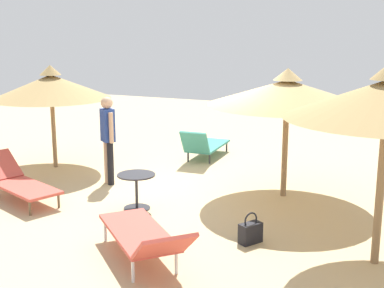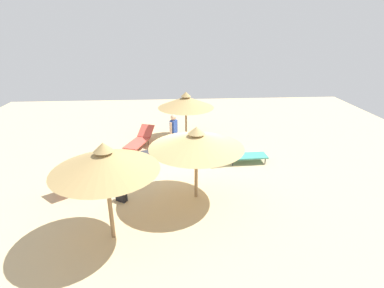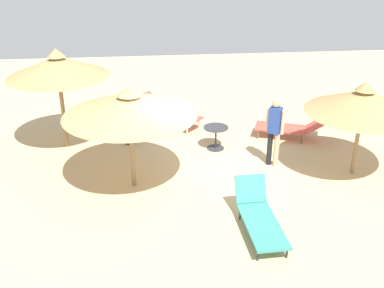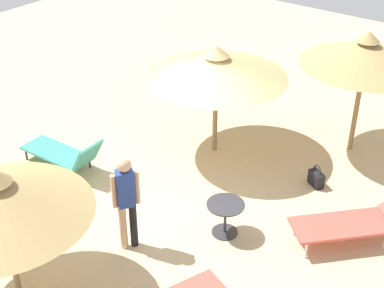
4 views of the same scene
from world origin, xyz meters
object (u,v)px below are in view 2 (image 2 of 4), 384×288
Objects in this scene: lounge_chair_center at (140,139)px; person_standing_far_right at (174,132)px; lounge_chair_back at (89,175)px; handbag at (121,196)px; side_table_round at (146,158)px; parasol_umbrella_near_right at (105,161)px; parasol_umbrella_front at (196,140)px; parasol_umbrella_edge at (186,102)px; lounge_chair_far_left at (242,155)px.

lounge_chair_center is 1.96m from person_standing_far_right.
handbag is at bearing -130.84° from lounge_chair_back.
lounge_chair_back is 2.24m from side_table_round.
person_standing_far_right reaches higher than lounge_chair_center.
person_standing_far_right is at bearing -17.67° from parasol_umbrella_near_right.
parasol_umbrella_edge is (5.31, 0.05, -0.12)m from parasol_umbrella_front.
lounge_chair_far_left is at bearing -110.03° from person_standing_far_right.
lounge_chair_far_left is at bearing -45.57° from parasol_umbrella_near_right.
person_standing_far_right reaches higher than lounge_chair_far_left.
parasol_umbrella_near_right is 1.32× the size of lounge_chair_back.
parasol_umbrella_near_right reaches higher than parasol_umbrella_front.
lounge_chair_back is at bearing 157.35° from lounge_chair_center.
person_standing_far_right is (-1.00, -1.55, 0.67)m from lounge_chair_center.
lounge_chair_center is (6.32, -0.14, -1.87)m from parasol_umbrella_near_right.
lounge_chair_back is at bearing 140.12° from parasol_umbrella_edge.
lounge_chair_far_left is 1.07× the size of person_standing_far_right.
side_table_round is at bearing 139.09° from person_standing_far_right.
parasol_umbrella_edge reaches higher than lounge_chair_center.
parasol_umbrella_edge reaches higher than side_table_round.
lounge_chair_center reaches higher than handbag.
side_table_round is at bearing 39.05° from parasol_umbrella_front.
side_table_round is at bearing 151.18° from parasol_umbrella_edge.
lounge_chair_back is 5.92m from lounge_chair_far_left.
parasol_umbrella_near_right is 1.51× the size of person_standing_far_right.
lounge_chair_far_left is 3.84m from side_table_round.
lounge_chair_far_left reaches higher than lounge_chair_back.
person_standing_far_right reaches higher than side_table_round.
lounge_chair_far_left is at bearing -85.74° from side_table_round.
parasol_umbrella_edge is at bearing 0.57° from parasol_umbrella_front.
lounge_chair_center is at bearing 26.44° from parasol_umbrella_front.
lounge_chair_back is at bearing 24.63° from parasol_umbrella_near_right.
parasol_umbrella_near_right is 1.26× the size of lounge_chair_center.
lounge_chair_center is (-0.85, 2.17, -1.49)m from parasol_umbrella_edge.
lounge_chair_far_left is 2.87× the size of side_table_round.
person_standing_far_right is 1.79m from side_table_round.
side_table_round is at bearing -8.28° from parasol_umbrella_near_right.
parasol_umbrella_edge is 5.82m from lounge_chair_back.
lounge_chair_back is at bearing 122.34° from side_table_round.
lounge_chair_center is 4.58m from handbag.
parasol_umbrella_edge is at bearing 36.58° from lounge_chair_far_left.
handbag is at bearing 177.69° from lounge_chair_center.
lounge_chair_far_left is at bearing -39.76° from parasol_umbrella_front.
parasol_umbrella_front is 3.21m from side_table_round.
parasol_umbrella_front is 1.12× the size of parasol_umbrella_edge.
lounge_chair_center is at bearing 65.04° from lounge_chair_far_left.
side_table_round is (-1.28, 1.11, -0.60)m from person_standing_far_right.
handbag is at bearing 120.04° from lounge_chair_far_left.
side_table_round is at bearing -15.34° from handbag.
parasol_umbrella_front is 3.01m from handbag.
parasol_umbrella_near_right is 3.02m from parasol_umbrella_front.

